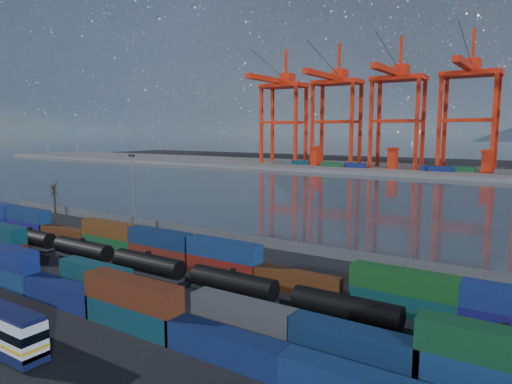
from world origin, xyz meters
The scene contains 13 objects.
ground centered at (0.00, 0.00, 0.00)m, with size 700.00×700.00×0.00m, color black.
harbor_water centered at (0.00, 105.00, 0.01)m, with size 700.00×700.00×0.00m, color #2D3841.
far_quay centered at (0.00, 210.00, 1.00)m, with size 700.00×70.00×2.00m, color #514F4C.
container_row_south centered at (-10.40, -9.91, 2.16)m, with size 140.24×2.64×5.63m.
container_row_mid centered at (0.94, -2.45, 2.12)m, with size 143.00×2.66×5.66m.
container_row_north centered at (1.91, 10.33, 2.41)m, with size 141.88×2.54×5.42m.
tanker_string centered at (-9.32, 3.51, 1.99)m, with size 121.38×2.77×3.96m.
waterfront_fence centered at (0.00, 28.00, 1.00)m, with size 160.12×0.12×2.20m.
bare_tree centered at (-60.90, 26.81, 4.41)m, with size 2.28×2.38×8.77m.
yard_light_mast centered at (-30.00, 26.00, 9.30)m, with size 1.60×0.40×16.60m.
gantry_cranes centered at (-7.50, 203.11, 43.76)m, with size 202.46×52.72×71.39m.
quay_containers centered at (-11.00, 195.46, 3.30)m, with size 172.58×10.99×2.60m.
straddle_carriers centered at (-2.50, 200.00, 7.82)m, with size 140.00×7.00×11.10m.
Camera 1 is at (47.72, -42.34, 21.47)m, focal length 32.00 mm.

